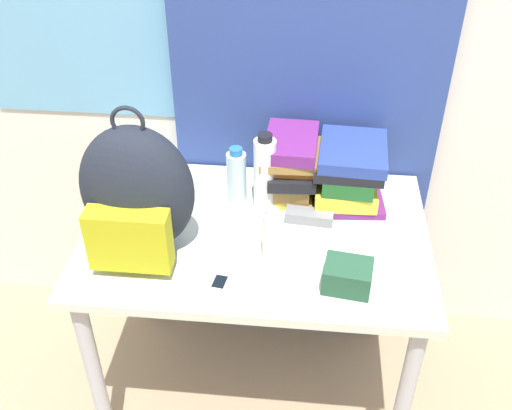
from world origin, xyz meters
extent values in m
cube|color=silver|center=(0.00, 0.81, 1.25)|extent=(6.00, 0.05, 2.50)
cube|color=#66A3C6|center=(-0.42, 0.78, 1.30)|extent=(1.10, 0.01, 0.80)
cube|color=navy|center=(0.13, 0.75, 1.25)|extent=(0.90, 0.04, 2.50)
cube|color=beige|center=(0.00, 0.36, 0.72)|extent=(1.06, 0.72, 0.03)
cylinder|color=#B2B2B7|center=(-0.48, 0.06, 0.35)|extent=(0.05, 0.05, 0.71)
cylinder|color=#B2B2B7|center=(0.48, 0.06, 0.35)|extent=(0.05, 0.05, 0.71)
cylinder|color=#B2B2B7|center=(-0.48, 0.67, 0.35)|extent=(0.05, 0.05, 0.71)
cylinder|color=#B2B2B7|center=(0.48, 0.67, 0.35)|extent=(0.05, 0.05, 0.71)
ellipsoid|color=#1E232D|center=(-0.33, 0.26, 0.94)|extent=(0.33, 0.20, 0.40)
cube|color=#B2AD19|center=(-0.33, 0.14, 0.86)|extent=(0.23, 0.07, 0.18)
torus|color=#1E232D|center=(-0.33, 0.26, 1.16)|extent=(0.09, 0.01, 0.09)
cube|color=yellow|center=(0.09, 0.58, 0.75)|extent=(0.18, 0.21, 0.03)
cube|color=olive|center=(0.09, 0.58, 0.79)|extent=(0.18, 0.23, 0.06)
cube|color=black|center=(0.10, 0.57, 0.84)|extent=(0.17, 0.25, 0.04)
cube|color=orange|center=(0.08, 0.58, 0.87)|extent=(0.17, 0.21, 0.02)
cube|color=olive|center=(0.10, 0.56, 0.90)|extent=(0.21, 0.21, 0.03)
cube|color=#6B2370|center=(0.09, 0.58, 0.93)|extent=(0.17, 0.24, 0.04)
cube|color=#6B2370|center=(0.29, 0.57, 0.75)|extent=(0.22, 0.27, 0.03)
cube|color=yellow|center=(0.27, 0.56, 0.79)|extent=(0.20, 0.25, 0.05)
cube|color=#1E5623|center=(0.28, 0.57, 0.84)|extent=(0.17, 0.27, 0.05)
cube|color=black|center=(0.28, 0.56, 0.88)|extent=(0.22, 0.25, 0.03)
cube|color=navy|center=(0.29, 0.57, 0.92)|extent=(0.22, 0.27, 0.04)
cylinder|color=silver|center=(-0.08, 0.51, 0.83)|extent=(0.06, 0.06, 0.18)
cylinder|color=#286BB7|center=(-0.08, 0.51, 0.93)|extent=(0.04, 0.04, 0.02)
cylinder|color=white|center=(0.01, 0.49, 0.86)|extent=(0.07, 0.07, 0.25)
cylinder|color=black|center=(0.01, 0.49, 1.00)|extent=(0.05, 0.05, 0.02)
cylinder|color=white|center=(0.06, 0.24, 0.82)|extent=(0.05, 0.05, 0.16)
cylinder|color=white|center=(0.06, 0.24, 0.91)|extent=(0.04, 0.04, 0.02)
cube|color=#B7BCC6|center=(-0.08, 0.11, 0.75)|extent=(0.06, 0.12, 0.02)
cube|color=black|center=(-0.08, 0.11, 0.75)|extent=(0.04, 0.05, 0.00)
cube|color=gray|center=(0.16, 0.43, 0.76)|extent=(0.15, 0.07, 0.04)
cube|color=#234C33|center=(0.27, 0.14, 0.78)|extent=(0.14, 0.12, 0.08)
camera|label=1|loc=(0.14, -1.08, 1.90)|focal=42.00mm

